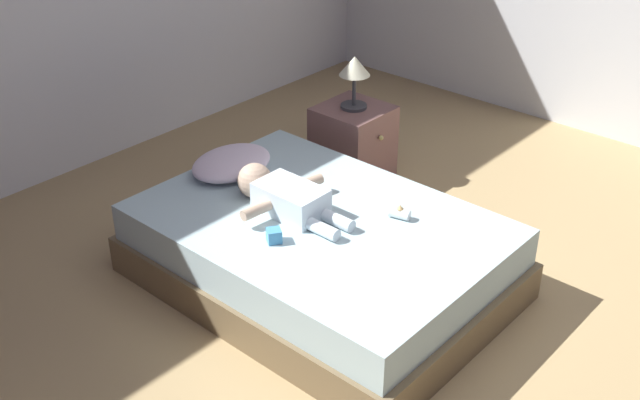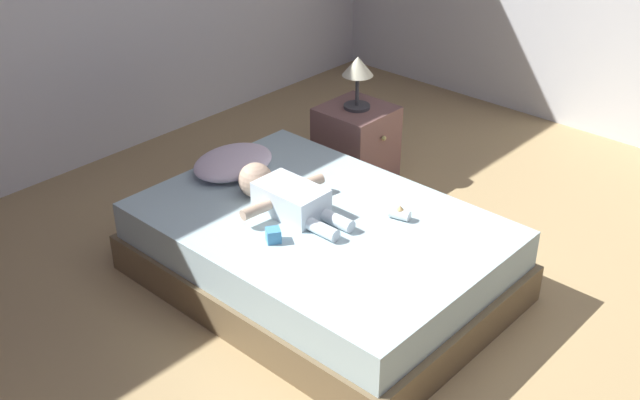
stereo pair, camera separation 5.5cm
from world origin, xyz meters
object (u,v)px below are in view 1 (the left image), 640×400
Objects in this scene: lamp at (355,71)px; baby at (282,195)px; nightstand at (353,143)px; baby_bottle at (400,213)px; bed at (320,252)px; pillow at (232,163)px; toothbrush at (297,181)px; toy_block at (274,236)px.

baby is at bearing -158.81° from lamp.
nightstand is (1.07, 0.42, -0.23)m from baby.
lamp is 1.23m from baby_bottle.
baby_bottle is at bearing -57.76° from baby.
baby_bottle is (0.26, -0.30, 0.23)m from bed.
pillow is 0.69× the size of baby.
toothbrush reaches higher than bed.
baby_bottle is at bearing -29.08° from toy_block.
toothbrush is 0.59m from toy_block.
toothbrush is 1.55× the size of toy_block.
baby_bottle is (0.22, -0.98, -0.03)m from pillow.
toothbrush is (0.19, 0.34, 0.21)m from bed.
lamp is at bearing 21.19° from baby.
baby is 0.31m from toy_block.
bed is 0.73m from pillow.
toothbrush is 0.43× the size of lamp.
baby is at bearing 122.24° from baby_bottle.
pillow reaches higher than toy_block.
pillow is 4.21× the size of baby_bottle.
lamp reaches higher than pillow.
nightstand reaches higher than baby_bottle.
bed is at bearing -148.65° from nightstand.
lamp is 3.61× the size of toy_block.
baby is (-0.10, -0.48, 0.02)m from pillow.
toothbrush is 0.89m from nightstand.
nightstand is 0.49m from lamp.
nightstand is 1.20m from baby_bottle.
toy_block reaches higher than toothbrush.
baby reaches higher than bed.
pillow is at bearing 86.83° from bed.
baby is 0.29m from toothbrush.
toy_block is 0.65m from baby_bottle.
nightstand is (0.82, 0.28, -0.16)m from toothbrush.
baby_bottle is (-0.76, -0.92, -0.30)m from lamp.
lamp reaches higher than bed.
pillow is at bearing 176.48° from lamp.
toy_block is (-0.50, -0.32, 0.03)m from toothbrush.
bed is 12.84× the size of toothbrush.
bed is at bearing -73.66° from baby.
pillow reaches higher than toothbrush.
toy_block is at bearing 150.92° from baby_bottle.
lamp reaches higher than baby.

